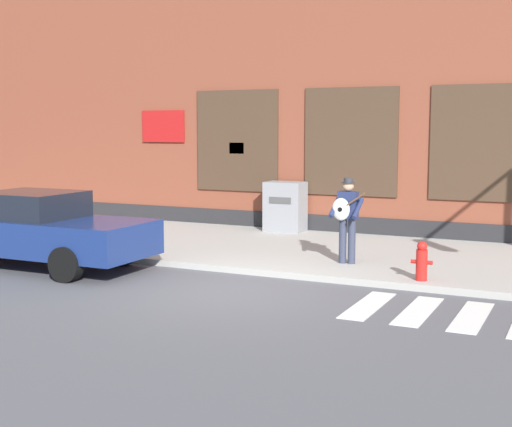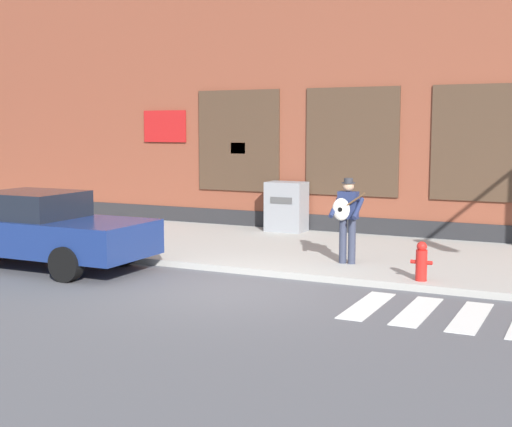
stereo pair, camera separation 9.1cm
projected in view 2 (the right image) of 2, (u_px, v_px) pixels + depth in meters
The scene contains 7 objects.
ground_plane at pixel (230, 290), 12.41m from camera, with size 160.00×160.00×0.00m, color #56565B.
sidewalk at pixel (313, 251), 15.91m from camera, with size 28.00×5.32×0.13m.
building_backdrop at pixel (376, 77), 19.57m from camera, with size 28.00×4.06×8.41m.
red_car at pixel (40, 229), 14.36m from camera, with size 4.61×2.00×1.53m.
busker at pixel (347, 215), 14.03m from camera, with size 0.70×0.52×1.70m.
utility_box at pixel (286, 207), 18.50m from camera, with size 1.00×0.69×1.29m.
fire_hydrant at pixel (421, 261), 12.52m from camera, with size 0.38×0.20×0.70m.
Camera 2 is at (5.72, -10.74, 2.82)m, focal length 50.00 mm.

